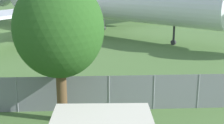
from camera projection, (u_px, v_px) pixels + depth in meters
perimeter_fence at (63, 94)px, 17.33m from camera, size 56.07×0.07×2.04m
airplane at (97, 1)px, 40.46m from camera, size 35.26×32.41×13.42m
tree_near_hangar at (59, 29)px, 15.17m from camera, size 4.44×4.44×7.32m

